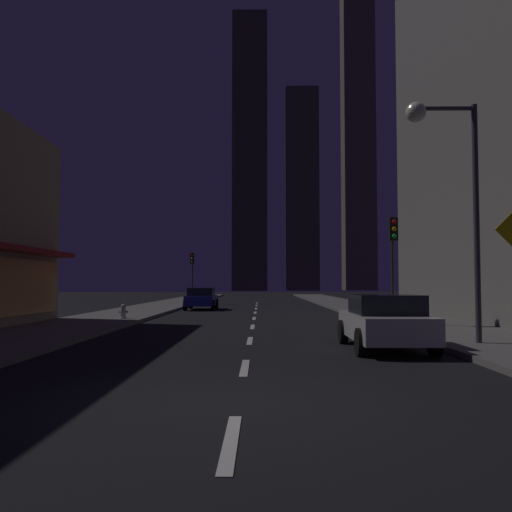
{
  "coord_description": "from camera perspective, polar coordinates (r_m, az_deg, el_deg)",
  "views": [
    {
      "loc": [
        0.33,
        -8.04,
        1.75
      ],
      "look_at": [
        0.0,
        29.19,
        3.62
      ],
      "focal_mm": 37.94,
      "sensor_mm": 36.0,
      "label": 1
    }
  ],
  "objects": [
    {
      "name": "ground_plane",
      "position": [
        40.08,
        0.04,
        -5.46
      ],
      "size": [
        78.0,
        136.0,
        0.1
      ],
      "primitive_type": "cube",
      "color": "black"
    },
    {
      "name": "car_parked_far",
      "position": [
        36.01,
        -5.78,
        -4.47
      ],
      "size": [
        1.98,
        4.24,
        1.45
      ],
      "color": "navy",
      "rests_on": "ground"
    },
    {
      "name": "skyscraper_distant_short",
      "position": [
        142.07,
        10.71,
        12.57
      ],
      "size": [
        7.79,
        6.67,
        78.96
      ],
      "primitive_type": "cube",
      "color": "#65604C",
      "rests_on": "ground"
    },
    {
      "name": "car_parked_near",
      "position": [
        14.74,
        13.41,
        -6.72
      ],
      "size": [
        1.98,
        4.24,
        1.45
      ],
      "color": "silver",
      "rests_on": "ground"
    },
    {
      "name": "skyscraper_distant_mid",
      "position": [
        131.51,
        4.89,
        7.04
      ],
      "size": [
        7.77,
        5.17,
        48.8
      ],
      "primitive_type": "cube",
      "color": "#504C3C",
      "rests_on": "ground"
    },
    {
      "name": "traffic_light_near_right",
      "position": [
        21.76,
        14.25,
        1.01
      ],
      "size": [
        0.32,
        0.48,
        4.2
      ],
      "color": "#2D2D2D",
      "rests_on": "sidewalk_right"
    },
    {
      "name": "sidewalk_right",
      "position": [
        40.63,
        10.0,
        -5.2
      ],
      "size": [
        4.0,
        76.0,
        0.15
      ],
      "primitive_type": "cube",
      "color": "#605E59",
      "rests_on": "ground"
    },
    {
      "name": "street_lamp_right",
      "position": [
        15.86,
        19.32,
        9.35
      ],
      "size": [
        1.96,
        0.56,
        6.58
      ],
      "color": "#38383D",
      "rests_on": "sidewalk_right"
    },
    {
      "name": "fire_hydrant_far_left",
      "position": [
        25.31,
        -13.81,
        -5.73
      ],
      "size": [
        0.42,
        0.3,
        0.65
      ],
      "color": "#B2B2B2",
      "rests_on": "sidewalk_left"
    },
    {
      "name": "sidewalk_left",
      "position": [
        40.74,
        -9.9,
        -5.2
      ],
      "size": [
        4.0,
        76.0,
        0.15
      ],
      "primitive_type": "cube",
      "color": "#605E59",
      "rests_on": "ground"
    },
    {
      "name": "lane_marking_center",
      "position": [
        26.9,
        -0.2,
        -6.6
      ],
      "size": [
        0.16,
        43.8,
        0.01
      ],
      "color": "silver",
      "rests_on": "ground"
    },
    {
      "name": "traffic_light_far_left",
      "position": [
        46.18,
        -6.75,
        -1.07
      ],
      "size": [
        0.32,
        0.48,
        4.2
      ],
      "color": "#2D2D2D",
      "rests_on": "sidewalk_left"
    },
    {
      "name": "skyscraper_distant_tall",
      "position": [
        132.0,
        -0.64,
        10.82
      ],
      "size": [
        8.22,
        8.87,
        66.04
      ],
      "primitive_type": "cube",
      "color": "#474435",
      "rests_on": "ground"
    }
  ]
}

